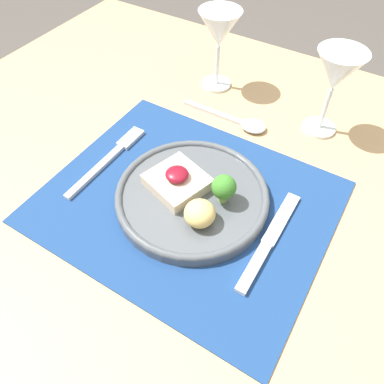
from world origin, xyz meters
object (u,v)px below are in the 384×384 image
object	(u,v)px
knife	(266,246)
dinner_plate	(192,195)
wine_glass_far	(219,32)
fork	(112,156)
wine_glass_near	(337,74)
spoon	(243,122)

from	to	relation	value
knife	dinner_plate	bearing A→B (deg)	173.94
wine_glass_far	fork	bearing A→B (deg)	-99.30
wine_glass_near	wine_glass_far	size ratio (longest dim) A/B	1.00
fork	wine_glass_near	size ratio (longest dim) A/B	1.23
wine_glass_near	spoon	bearing A→B (deg)	-152.87
spoon	knife	bearing A→B (deg)	-59.80
spoon	wine_glass_far	distance (m)	0.18
wine_glass_near	wine_glass_far	bearing A→B (deg)	174.21
dinner_plate	wine_glass_far	xyz separation A→B (m)	(-0.12, 0.30, 0.10)
fork	knife	distance (m)	0.31
spoon	wine_glass_near	bearing A→B (deg)	24.21
fork	wine_glass_far	distance (m)	0.32
fork	spoon	xyz separation A→B (m)	(0.16, 0.20, -0.00)
knife	wine_glass_near	bearing A→B (deg)	96.14
spoon	fork	bearing A→B (deg)	-130.57
spoon	dinner_plate	bearing A→B (deg)	-88.83
dinner_plate	knife	distance (m)	0.14
dinner_plate	spoon	size ratio (longest dim) A/B	1.35
fork	wine_glass_near	world-z (taller)	wine_glass_near
dinner_plate	wine_glass_near	distance (m)	0.32
spoon	wine_glass_far	size ratio (longest dim) A/B	1.13
fork	knife	size ratio (longest dim) A/B	1.00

